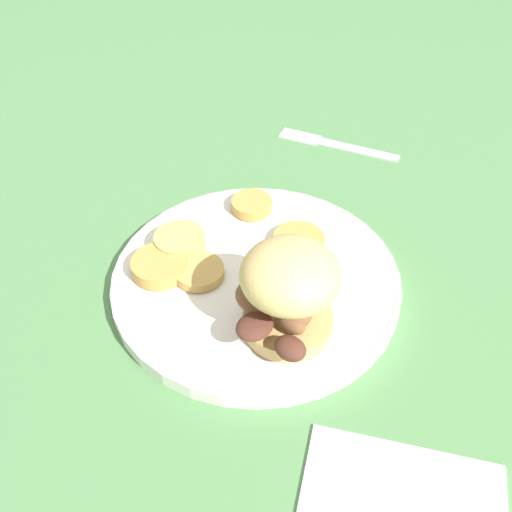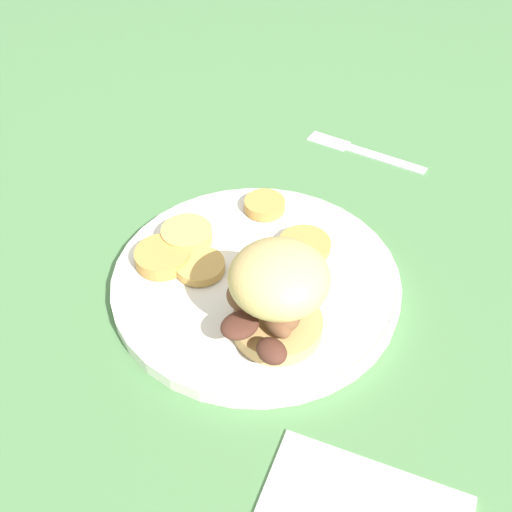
{
  "view_description": "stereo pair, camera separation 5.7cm",
  "coord_description": "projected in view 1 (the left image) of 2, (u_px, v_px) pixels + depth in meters",
  "views": [
    {
      "loc": [
        -0.29,
        -0.29,
        0.44
      ],
      "look_at": [
        0.0,
        0.0,
        0.04
      ],
      "focal_mm": 42.0,
      "sensor_mm": 36.0,
      "label": 1
    },
    {
      "loc": [
        -0.25,
        -0.33,
        0.44
      ],
      "look_at": [
        0.0,
        0.0,
        0.04
      ],
      "focal_mm": 42.0,
      "sensor_mm": 36.0,
      "label": 2
    }
  ],
  "objects": [
    {
      "name": "fork",
      "position": [
        336.0,
        144.0,
        0.78
      ],
      "size": [
        0.08,
        0.16,
        0.0
      ],
      "color": "silver",
      "rests_on": "ground_plane"
    },
    {
      "name": "potato_round_4",
      "position": [
        199.0,
        272.0,
        0.59
      ],
      "size": [
        0.05,
        0.05,
        0.01
      ],
      "primitive_type": "cylinder",
      "color": "tan",
      "rests_on": "dinner_plate"
    },
    {
      "name": "napkin",
      "position": [
        403.0,
        503.0,
        0.44
      ],
      "size": [
        0.16,
        0.18,
        0.01
      ],
      "primitive_type": "cube",
      "rotation": [
        0.0,
        0.0,
        5.26
      ],
      "color": "white",
      "rests_on": "ground_plane"
    },
    {
      "name": "potato_round_1",
      "position": [
        180.0,
        242.0,
        0.61
      ],
      "size": [
        0.05,
        0.05,
        0.02
      ],
      "primitive_type": "cylinder",
      "color": "tan",
      "rests_on": "dinner_plate"
    },
    {
      "name": "potato_round_2",
      "position": [
        252.0,
        205.0,
        0.66
      ],
      "size": [
        0.05,
        0.05,
        0.01
      ],
      "primitive_type": "cylinder",
      "color": "#BC8942",
      "rests_on": "dinner_plate"
    },
    {
      "name": "dinner_plate",
      "position": [
        256.0,
        280.0,
        0.59
      ],
      "size": [
        0.28,
        0.28,
        0.02
      ],
      "color": "white",
      "rests_on": "ground_plane"
    },
    {
      "name": "potato_round_3",
      "position": [
        300.0,
        242.0,
        0.62
      ],
      "size": [
        0.05,
        0.05,
        0.01
      ],
      "primitive_type": "cylinder",
      "color": "#BC8942",
      "rests_on": "dinner_plate"
    },
    {
      "name": "sandwich",
      "position": [
        288.0,
        290.0,
        0.5
      ],
      "size": [
        0.1,
        0.1,
        0.09
      ],
      "color": "tan",
      "rests_on": "dinner_plate"
    },
    {
      "name": "potato_round_0",
      "position": [
        160.0,
        266.0,
        0.59
      ],
      "size": [
        0.06,
        0.06,
        0.01
      ],
      "primitive_type": "cylinder",
      "color": "#BC8942",
      "rests_on": "dinner_plate"
    },
    {
      "name": "ground_plane",
      "position": [
        256.0,
        286.0,
        0.6
      ],
      "size": [
        4.0,
        4.0,
        0.0
      ],
      "primitive_type": "plane",
      "color": "#4C7A47"
    }
  ]
}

